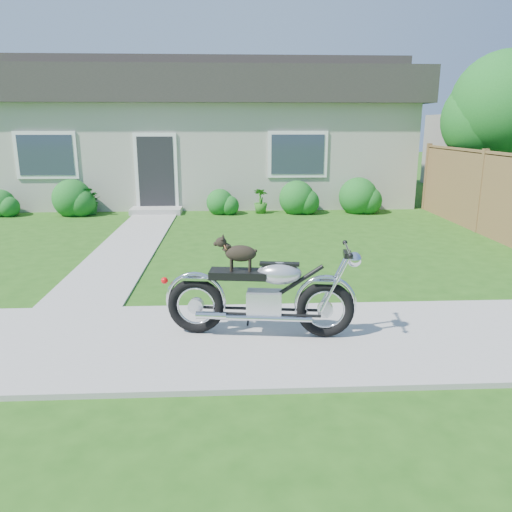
{
  "coord_description": "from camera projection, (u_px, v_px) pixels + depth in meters",
  "views": [
    {
      "loc": [
        0.6,
        -5.33,
        2.43
      ],
      "look_at": [
        0.92,
        1.0,
        0.75
      ],
      "focal_mm": 35.0,
      "sensor_mm": 36.0,
      "label": 1
    }
  ],
  "objects": [
    {
      "name": "fence",
      "position": [
        481.0,
        192.0,
        11.35
      ],
      "size": [
        0.12,
        6.62,
        1.9
      ],
      "color": "olive",
      "rests_on": "ground"
    },
    {
      "name": "shrub_row",
      "position": [
        213.0,
        199.0,
        13.84
      ],
      "size": [
        10.79,
        1.07,
        1.07
      ],
      "color": "#195F1D",
      "rests_on": "ground"
    },
    {
      "name": "ground",
      "position": [
        181.0,
        342.0,
        5.74
      ],
      "size": [
        80.0,
        80.0,
        0.0
      ],
      "primitive_type": "plane",
      "color": "#235114",
      "rests_on": "ground"
    },
    {
      "name": "sidewalk",
      "position": [
        181.0,
        340.0,
        5.73
      ],
      "size": [
        24.0,
        2.2,
        0.04
      ],
      "primitive_type": "cube",
      "color": "#9E9B93",
      "rests_on": "ground"
    },
    {
      "name": "motorcycle_with_dog",
      "position": [
        264.0,
        293.0,
        5.72
      ],
      "size": [
        2.22,
        0.63,
        1.16
      ],
      "rotation": [
        0.0,
        0.0,
        -0.13
      ],
      "color": "black",
      "rests_on": "sidewalk"
    },
    {
      "name": "house",
      "position": [
        212.0,
        133.0,
        16.77
      ],
      "size": [
        12.6,
        7.03,
        4.5
      ],
      "color": "#B7B4A5",
      "rests_on": "ground"
    },
    {
      "name": "potted_plant_right",
      "position": [
        261.0,
        201.0,
        13.97
      ],
      "size": [
        0.5,
        0.5,
        0.7
      ],
      "primitive_type": "imported",
      "rotation": [
        0.0,
        0.0,
        2.81
      ],
      "color": "#2B6E1E",
      "rests_on": "ground"
    },
    {
      "name": "potted_plant_left",
      "position": [
        91.0,
        201.0,
        13.73
      ],
      "size": [
        0.92,
        0.88,
        0.78
      ],
      "primitive_type": "imported",
      "rotation": [
        0.0,
        0.0,
        5.76
      ],
      "color": "#15511A",
      "rests_on": "ground"
    },
    {
      "name": "walkway",
      "position": [
        132.0,
        243.0,
        10.49
      ],
      "size": [
        1.2,
        8.0,
        0.03
      ],
      "primitive_type": "cube",
      "color": "#9E9B93",
      "rests_on": "ground"
    },
    {
      "name": "tree_near",
      "position": [
        511.0,
        112.0,
        12.73
      ],
      "size": [
        2.81,
        2.78,
        4.27
      ],
      "color": "#3D2B1C",
      "rests_on": "ground"
    }
  ]
}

